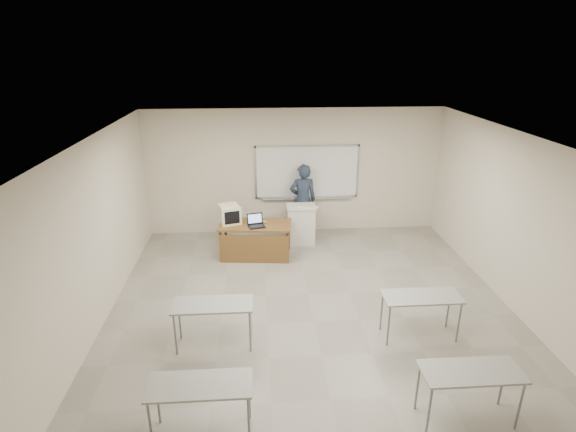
{
  "coord_description": "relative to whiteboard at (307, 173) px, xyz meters",
  "views": [
    {
      "loc": [
        -0.88,
        -6.34,
        4.35
      ],
      "look_at": [
        -0.28,
        2.2,
        1.06
      ],
      "focal_mm": 28.0,
      "sensor_mm": 36.0,
      "label": 1
    }
  ],
  "objects": [
    {
      "name": "whiteboard",
      "position": [
        0.0,
        0.0,
        0.0
      ],
      "size": [
        2.48,
        0.1,
        1.31
      ],
      "color": "white",
      "rests_on": "floor"
    },
    {
      "name": "laptop",
      "position": [
        -1.23,
        -1.49,
        -0.67
      ],
      "size": [
        0.34,
        0.31,
        0.25
      ],
      "rotation": [
        0.0,
        0.0,
        0.23
      ],
      "color": "black",
      "rests_on": "instructor_desk"
    },
    {
      "name": "keyboard",
      "position": [
        -0.06,
        -0.89,
        -0.55
      ],
      "size": [
        0.47,
        0.28,
        0.03
      ],
      "primitive_type": "cube",
      "rotation": [
        0.0,
        0.0,
        -0.31
      ],
      "color": "beige",
      "rests_on": "podium"
    },
    {
      "name": "instructor_desk",
      "position": [
        -1.26,
        -1.48,
        -0.92
      ],
      "size": [
        1.53,
        0.77,
        0.75
      ],
      "rotation": [
        0.0,
        0.0,
        -0.1
      ],
      "color": "brown",
      "rests_on": "floor"
    },
    {
      "name": "floor",
      "position": [
        -0.3,
        -3.97,
        -1.49
      ],
      "size": [
        7.0,
        8.0,
        0.01
      ],
      "primitive_type": "cube",
      "color": "gray",
      "rests_on": "ground"
    },
    {
      "name": "student_desks",
      "position": [
        -0.3,
        -5.32,
        -0.81
      ],
      "size": [
        4.4,
        2.2,
        0.73
      ],
      "color": "gray",
      "rests_on": "floor"
    },
    {
      "name": "podium",
      "position": [
        -0.21,
        -0.77,
        -1.02
      ],
      "size": [
        0.66,
        0.48,
        0.92
      ],
      "rotation": [
        0.0,
        0.0,
        -0.01
      ],
      "color": "beige",
      "rests_on": "floor"
    },
    {
      "name": "crt_monitor",
      "position": [
        -1.81,
        -1.24,
        -0.54
      ],
      "size": [
        0.42,
        0.47,
        0.4
      ],
      "rotation": [
        0.0,
        0.0,
        0.28
      ],
      "color": "beige",
      "rests_on": "instructor_desk"
    },
    {
      "name": "mouse",
      "position": [
        -1.06,
        -1.32,
        -0.71
      ],
      "size": [
        0.11,
        0.07,
        0.04
      ],
      "primitive_type": "ellipsoid",
      "rotation": [
        0.0,
        0.0,
        -0.02
      ],
      "color": "#A6A9AD",
      "rests_on": "instructor_desk"
    },
    {
      "name": "presenter",
      "position": [
        -0.12,
        -0.24,
        -0.6
      ],
      "size": [
        0.67,
        0.46,
        1.75
      ],
      "primitive_type": "imported",
      "rotation": [
        0.0,
        0.0,
        3.21
      ],
      "color": "black",
      "rests_on": "floor"
    }
  ]
}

